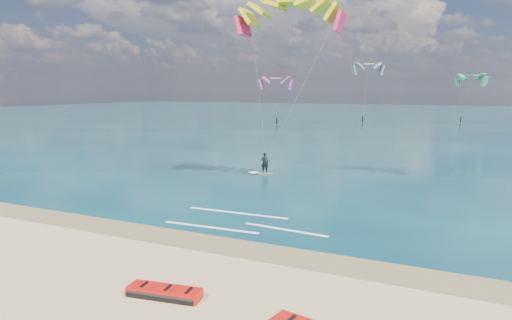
% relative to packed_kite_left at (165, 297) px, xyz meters
% --- Properties ---
extents(ground, '(320.00, 320.00, 0.00)m').
position_rel_packed_kite_left_xyz_m(ground, '(-1.67, 42.60, 0.00)').
color(ground, tan).
rests_on(ground, ground).
extents(wet_sand_strip, '(320.00, 2.40, 0.01)m').
position_rel_packed_kite_left_xyz_m(wet_sand_strip, '(-1.67, 5.60, 0.00)').
color(wet_sand_strip, brown).
rests_on(wet_sand_strip, ground).
extents(sea, '(320.00, 200.00, 0.04)m').
position_rel_packed_kite_left_xyz_m(sea, '(-1.67, 106.60, 0.02)').
color(sea, '#0A2A3B').
rests_on(sea, ground).
extents(packed_kite_left, '(2.99, 1.54, 0.41)m').
position_rel_packed_kite_left_xyz_m(packed_kite_left, '(0.00, 0.00, 0.00)').
color(packed_kite_left, red).
rests_on(packed_kite_left, ground).
extents(kitesurfer_main, '(10.57, 6.92, 14.52)m').
position_rel_packed_kite_left_xyz_m(kitesurfer_main, '(-4.16, 20.19, 7.54)').
color(kitesurfer_main, '#DDEE1C').
rests_on(kitesurfer_main, sea).
extents(shoreline_foam, '(9.24, 3.60, 0.01)m').
position_rel_packed_kite_left_xyz_m(shoreline_foam, '(-1.61, 9.15, 0.04)').
color(shoreline_foam, white).
rests_on(shoreline_foam, ground).
extents(distant_kites, '(39.65, 25.29, 12.17)m').
position_rel_packed_kite_left_xyz_m(distant_kites, '(-8.27, 80.91, 5.30)').
color(distant_kites, '#D93F98').
rests_on(distant_kites, ground).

